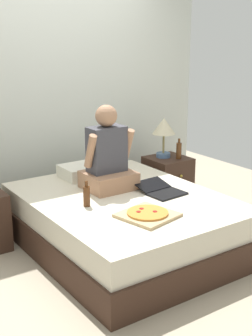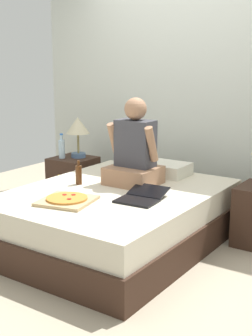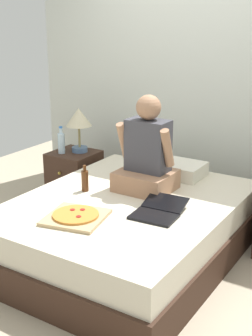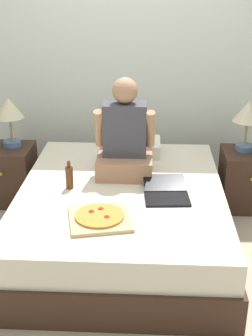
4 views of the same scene
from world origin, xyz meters
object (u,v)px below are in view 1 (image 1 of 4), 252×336
bed (124,222)px  beer_bottle_on_bed (87,196)px  beer_bottle (179,150)px  lamp_on_right_nightstand (164,129)px  laptop (162,191)px  nightstand_right (168,180)px  pizza_box (148,214)px  person_seated (108,158)px

bed → beer_bottle_on_bed: (-0.39, -0.02, 0.34)m
beer_bottle → beer_bottle_on_bed: (-1.55, -0.62, -0.04)m
lamp_on_right_nightstand → laptop: size_ratio=1.03×
nightstand_right → laptop: bearing=-132.3°
nightstand_right → pizza_box: pizza_box is taller
bed → person_seated: bearing=87.7°
lamp_on_right_nightstand → nightstand_right: bearing=-59.1°
person_seated → pizza_box: 0.84m
person_seated → laptop: size_ratio=1.78×
lamp_on_right_nightstand → beer_bottle: lamp_on_right_nightstand is taller
person_seated → laptop: person_seated is taller
lamp_on_right_nightstand → beer_bottle: bearing=-56.3°
laptop → beer_bottle_on_bed: (-0.73, 0.10, 0.07)m
lamp_on_right_nightstand → pizza_box: (-1.17, -1.25, -0.35)m
lamp_on_right_nightstand → person_seated: bearing=-155.8°
bed → nightstand_right: (1.09, 0.70, 0.02)m
bed → lamp_on_right_nightstand: lamp_on_right_nightstand is taller
beer_bottle → pizza_box: 1.68m
nightstand_right → beer_bottle: beer_bottle is taller
lamp_on_right_nightstand → beer_bottle_on_bed: size_ratio=2.05×
beer_bottle_on_bed → pizza_box: bearing=-59.8°
person_seated → beer_bottle_on_bed: 0.54m
lamp_on_right_nightstand → beer_bottle_on_bed: (-1.45, -0.77, -0.27)m
person_seated → pizza_box: person_seated is taller
beer_bottle → lamp_on_right_nightstand: bearing=123.7°
nightstand_right → beer_bottle: bearing=-55.0°
person_seated → beer_bottle_on_bed: bearing=-142.9°
nightstand_right → beer_bottle: size_ratio=2.29×
bed → laptop: 0.45m
laptop → pizza_box: bearing=-140.0°
person_seated → beer_bottle: bearing=15.6°
pizza_box → beer_bottle_on_bed: (-0.28, 0.48, 0.07)m
nightstand_right → laptop: (-0.75, -0.82, 0.24)m
beer_bottle_on_bed → nightstand_right: bearing=26.1°
lamp_on_right_nightstand → pizza_box: 1.75m
bed → beer_bottle_on_bed: bearing=-177.1°
bed → pizza_box: (-0.11, -0.50, 0.27)m
bed → laptop: bearing=-19.4°
nightstand_right → bed: bearing=-147.0°
nightstand_right → pizza_box: size_ratio=1.10×
beer_bottle → person_seated: 1.20m
laptop → beer_bottle_on_bed: size_ratio=1.99×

